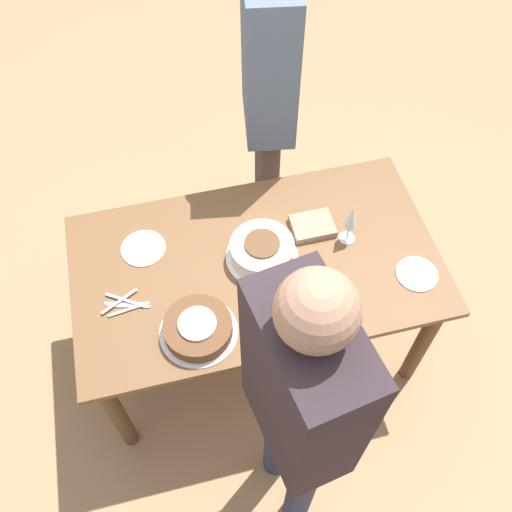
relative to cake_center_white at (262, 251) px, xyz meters
name	(u,v)px	position (x,y,z in m)	size (l,w,h in m)	color
ground_plane	(256,339)	(-0.03, -0.02, -0.79)	(12.00, 12.00, 0.00)	#A87F56
dining_table	(256,276)	(-0.03, -0.02, -0.16)	(1.56, 0.88, 0.74)	brown
cake_center_white	(262,251)	(0.00, 0.00, 0.00)	(0.31, 0.31, 0.11)	white
cake_front_chocolate	(198,328)	(-0.33, -0.29, -0.01)	(0.31, 0.31, 0.08)	white
wine_glass_near	(351,218)	(0.38, 0.01, 0.09)	(0.07, 0.07, 0.21)	silver
wine_glass_far	(316,279)	(0.16, -0.23, 0.08)	(0.06, 0.06, 0.19)	silver
dessert_plate_left	(143,248)	(-0.49, 0.16, -0.05)	(0.19, 0.19, 0.01)	beige
dessert_plate_right	(417,274)	(0.61, -0.24, -0.05)	(0.18, 0.18, 0.01)	beige
fork_pile	(126,304)	(-0.59, -0.09, -0.04)	(0.20, 0.11, 0.01)	silver
napkin_stack	(313,226)	(0.25, 0.10, -0.03)	(0.18, 0.15, 0.03)	gray
person_cutting	(300,405)	(-0.08, -0.77, 0.29)	(0.28, 0.43, 1.77)	#2D334C
person_watching	(269,84)	(0.20, 0.68, 0.29)	(0.28, 0.43, 1.77)	#4C4238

